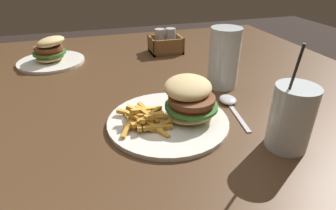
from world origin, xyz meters
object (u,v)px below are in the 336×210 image
at_px(meal_plate_near, 178,110).
at_px(juice_glass, 291,119).
at_px(meal_plate_far, 51,54).
at_px(condiment_caddy, 166,44).
at_px(spoon, 229,101).
at_px(beer_glass, 224,60).

distance_m(meal_plate_near, juice_glass, 0.23).
distance_m(meal_plate_near, meal_plate_far, 0.58).
relative_size(juice_glass, condiment_caddy, 1.79).
bearing_deg(spoon, juice_glass, -164.39).
bearing_deg(spoon, meal_plate_near, 115.50).
xyz_separation_m(meal_plate_near, spoon, (0.15, 0.05, -0.03)).
distance_m(beer_glass, spoon, 0.13).
bearing_deg(meal_plate_far, condiment_caddy, 0.17).
bearing_deg(meal_plate_far, meal_plate_near, -59.33).
distance_m(meal_plate_far, condiment_caddy, 0.42).
height_order(meal_plate_far, condiment_caddy, meal_plate_far).
relative_size(beer_glass, condiment_caddy, 1.40).
distance_m(meal_plate_near, beer_glass, 0.25).
xyz_separation_m(meal_plate_far, condiment_caddy, (0.42, 0.00, 0.00)).
bearing_deg(beer_glass, meal_plate_far, 144.30).
bearing_deg(beer_glass, meal_plate_near, -140.62).
height_order(juice_glass, spoon, juice_glass).
bearing_deg(condiment_caddy, spoon, -85.80).
xyz_separation_m(meal_plate_near, meal_plate_far, (-0.30, 0.50, 0.00)).
relative_size(beer_glass, spoon, 0.97).
distance_m(spoon, meal_plate_far, 0.64).
height_order(meal_plate_near, beer_glass, beer_glass).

